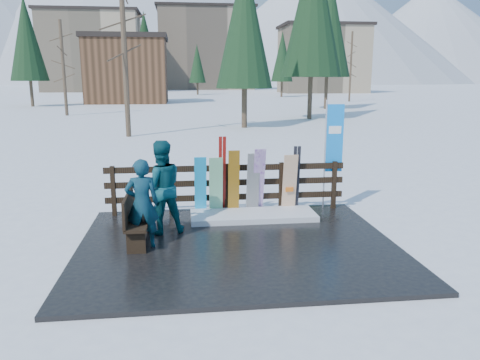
{
  "coord_description": "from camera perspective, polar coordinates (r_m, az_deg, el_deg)",
  "views": [
    {
      "loc": [
        -0.98,
        -8.43,
        3.17
      ],
      "look_at": [
        0.17,
        1.0,
        1.1
      ],
      "focal_mm": 35.0,
      "sensor_mm": 36.0,
      "label": 1
    }
  ],
  "objects": [
    {
      "name": "bench",
      "position": [
        9.15,
        -12.75,
        -4.37
      ],
      "size": [
        0.41,
        1.5,
        0.97
      ],
      "color": "black",
      "rests_on": "deck"
    },
    {
      "name": "snowboard_2",
      "position": [
        10.73,
        -0.77,
        -0.28
      ],
      "size": [
        0.26,
        0.24,
        1.51
      ],
      "primitive_type": "cube",
      "rotation": [
        0.14,
        0.0,
        0.0
      ],
      "color": "#FC9C0F",
      "rests_on": "deck"
    },
    {
      "name": "person_front",
      "position": [
        8.79,
        -11.86,
        -2.84
      ],
      "size": [
        0.65,
        0.46,
        1.67
      ],
      "primitive_type": "imported",
      "rotation": [
        0.0,
        0.0,
        3.24
      ],
      "color": "#0E4952",
      "rests_on": "deck"
    },
    {
      "name": "ski_pair_b",
      "position": [
        11.04,
        6.84,
        0.15
      ],
      "size": [
        0.17,
        0.16,
        1.57
      ],
      "color": "black",
      "rests_on": "deck"
    },
    {
      "name": "snowboard_4",
      "position": [
        10.79,
        1.6,
        -0.39
      ],
      "size": [
        0.29,
        0.36,
        1.44
      ],
      "primitive_type": "cube",
      "rotation": [
        0.23,
        0.0,
        0.0
      ],
      "color": "black",
      "rests_on": "deck"
    },
    {
      "name": "rental_flag",
      "position": [
        11.34,
        11.18,
        4.54
      ],
      "size": [
        0.45,
        0.04,
        2.6
      ],
      "color": "silver",
      "rests_on": "deck"
    },
    {
      "name": "ski_pair_a",
      "position": [
        10.74,
        -2.19,
        0.59
      ],
      "size": [
        0.16,
        0.36,
        1.83
      ],
      "color": "maroon",
      "rests_on": "deck"
    },
    {
      "name": "snowboard_3",
      "position": [
        10.8,
        2.29,
        -0.09
      ],
      "size": [
        0.26,
        0.48,
        1.55
      ],
      "primitive_type": "cube",
      "rotation": [
        0.29,
        0.0,
        0.0
      ],
      "color": "white",
      "rests_on": "deck"
    },
    {
      "name": "person_back",
      "position": [
        9.53,
        -9.63,
        -0.87
      ],
      "size": [
        1.07,
        0.92,
        1.9
      ],
      "primitive_type": "imported",
      "rotation": [
        0.0,
        0.0,
        3.38
      ],
      "color": "#0E4753",
      "rests_on": "deck"
    },
    {
      "name": "trees",
      "position": [
        55.1,
        -2.22,
        15.13
      ],
      "size": [
        42.21,
        68.78,
        13.14
      ],
      "color": "#382B1E",
      "rests_on": "ground"
    },
    {
      "name": "resort_buildings",
      "position": [
        124.03,
        -6.2,
        15.31
      ],
      "size": [
        73.0,
        87.6,
        22.6
      ],
      "color": "tan",
      "rests_on": "ground"
    },
    {
      "name": "deck",
      "position": [
        9.05,
        -0.3,
        -7.95
      ],
      "size": [
        6.0,
        5.0,
        0.08
      ],
      "primitive_type": "cube",
      "color": "black",
      "rests_on": "ground"
    },
    {
      "name": "snowboard_5",
      "position": [
        10.96,
        6.06,
        -0.41
      ],
      "size": [
        0.33,
        0.26,
        1.39
      ],
      "primitive_type": "cube",
      "rotation": [
        0.17,
        0.0,
        0.0
      ],
      "color": "white",
      "rests_on": "deck"
    },
    {
      "name": "snowboard_1",
      "position": [
        10.71,
        -2.95,
        -0.74
      ],
      "size": [
        0.31,
        0.27,
        1.36
      ],
      "primitive_type": "cube",
      "rotation": [
        0.18,
        0.0,
        0.0
      ],
      "color": "silver",
      "rests_on": "deck"
    },
    {
      "name": "ground",
      "position": [
        9.06,
        -0.3,
        -8.19
      ],
      "size": [
        700.0,
        700.0,
        0.0
      ],
      "primitive_type": "plane",
      "color": "white",
      "rests_on": "ground"
    },
    {
      "name": "snow_patch",
      "position": [
        10.59,
        1.62,
        -4.34
      ],
      "size": [
        2.81,
        1.0,
        0.12
      ],
      "primitive_type": "cube",
      "color": "white",
      "rests_on": "deck"
    },
    {
      "name": "fence",
      "position": [
        10.95,
        -1.63,
        -0.54
      ],
      "size": [
        5.6,
        0.1,
        1.15
      ],
      "color": "black",
      "rests_on": "deck"
    },
    {
      "name": "snowboard_0",
      "position": [
        10.69,
        -4.84,
        -0.72
      ],
      "size": [
        0.27,
        0.35,
        1.38
      ],
      "primitive_type": "cube",
      "rotation": [
        0.24,
        0.0,
        0.0
      ],
      "color": "#16A3E1",
      "rests_on": "deck"
    },
    {
      "name": "mountains",
      "position": [
        340.25,
        -9.01,
        20.12
      ],
      "size": [
        520.0,
        260.0,
        120.0
      ],
      "color": "white",
      "rests_on": "ground"
    }
  ]
}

